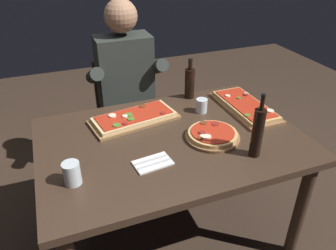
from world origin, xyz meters
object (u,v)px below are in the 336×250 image
Objects in this scene: pizza_rectangular_left at (245,106)px; seated_diner at (127,86)px; tumbler_near_camera at (72,175)px; pizza_rectangular_front at (134,118)px; tumbler_far_side at (202,106)px; pizza_round_far at (212,135)px; diner_chair at (125,110)px; wine_bottle_dark at (190,83)px; dining_table at (171,152)px; oil_bottle_amber at (257,132)px.

pizza_rectangular_left is 0.38× the size of seated_diner.
pizza_rectangular_left is at bearing 16.92° from tumbler_near_camera.
pizza_rectangular_front is 6.25× the size of tumbler_far_side.
tumbler_near_camera is at bearing -117.91° from seated_diner.
pizza_rectangular_front is at bearing 171.47° from pizza_rectangular_left.
pizza_round_far is at bearing -44.15° from pizza_rectangular_front.
wine_bottle_dark is at bearing -52.20° from diner_chair.
wine_bottle_dark reaches higher than diner_chair.
diner_chair is at bearing 64.89° from tumbler_near_camera.
dining_table is 1.05× the size of seated_diner.
dining_table is at bearing -86.17° from seated_diner.
wine_bottle_dark is 2.52× the size of tumbler_near_camera.
diner_chair is (-0.05, 0.86, -0.16)m from dining_table.
dining_table is 4.78× the size of pizza_round_far.
seated_diner is (-0.05, 0.74, 0.10)m from dining_table.
oil_bottle_amber reaches higher than tumbler_far_side.
tumbler_far_side is at bearing 75.45° from pizza_round_far.
diner_chair is (-0.37, 1.15, -0.39)m from oil_bottle_amber.
wine_bottle_dark is at bearing -43.15° from seated_diner.
pizza_rectangular_front reaches higher than dining_table.
pizza_rectangular_left is at bearing -12.77° from tumbler_far_side.
diner_chair is (-0.33, 0.65, -0.30)m from tumbler_far_side.
tumbler_near_camera is 0.90m from tumbler_far_side.
dining_table is 2.77× the size of pizza_rectangular_left.
diner_chair is at bearing 81.87° from pizza_rectangular_front.
diner_chair is (-0.60, 0.71, -0.27)m from pizza_rectangular_left.
diner_chair is 0.28m from seated_diner.
pizza_rectangular_front is 1.83× the size of pizza_round_far.
seated_diner is (-0.37, 1.03, -0.13)m from oil_bottle_amber.
tumbler_near_camera reaches higher than pizza_rectangular_left.
oil_bottle_amber is (0.46, -0.54, 0.11)m from pizza_rectangular_front.
dining_table is at bearing -125.06° from wine_bottle_dark.
seated_diner is (-0.34, 0.32, -0.10)m from wine_bottle_dark.
seated_diner reaches higher than oil_bottle_amber.
dining_table is 13.13× the size of tumbler_near_camera.
tumbler_near_camera reaches higher than pizza_rectangular_front.
oil_bottle_amber is 3.89× the size of tumbler_far_side.
tumbler_far_side is at bearing 36.17° from dining_table.
pizza_rectangular_left is at bearing 63.03° from oil_bottle_amber.
pizza_rectangular_left is 1.88× the size of wine_bottle_dark.
pizza_rectangular_front is 0.62× the size of diner_chair.
pizza_rectangular_left is 0.41m from pizza_round_far.
dining_table is 0.58m from pizza_rectangular_left.
pizza_rectangular_front is 0.40× the size of seated_diner.
pizza_rectangular_left is (0.68, -0.10, -0.00)m from pizza_rectangular_front.
pizza_round_far is 0.22× the size of seated_diner.
pizza_rectangular_front and pizza_rectangular_left have the same top height.
wine_bottle_dark reaches higher than tumbler_far_side.
tumbler_near_camera is 1.19m from diner_chair.
pizza_rectangular_front is at bearing 130.58° from oil_bottle_amber.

